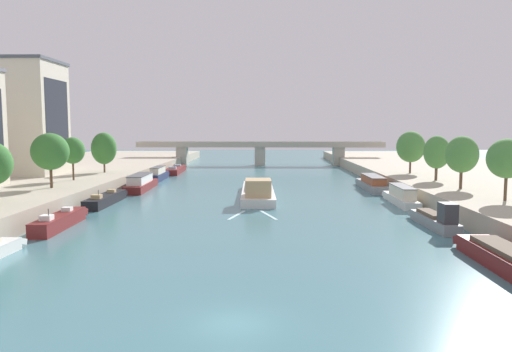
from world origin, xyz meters
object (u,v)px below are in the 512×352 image
(moored_boat_left_second, at_px, (159,174))
(tree_left_distant, at_px, (73,151))
(moored_boat_right_upstream, at_px, (401,196))
(bridge_far, at_px, (260,150))
(barge_midriver, at_px, (258,191))
(tree_left_third, at_px, (104,148))
(moored_boat_left_midway, at_px, (141,183))
(tree_right_third, at_px, (507,159))
(tree_right_by_lamp, at_px, (411,147))
(tree_right_distant, at_px, (462,154))
(tree_right_far, at_px, (437,152))
(moored_boat_left_lone, at_px, (176,170))
(moored_boat_right_downstream, at_px, (372,184))
(moored_boat_left_far, at_px, (60,221))
(moored_boat_right_second, at_px, (436,219))
(tree_left_midway, at_px, (50,152))
(moored_boat_left_near, at_px, (106,199))

(moored_boat_left_second, height_order, tree_left_distant, tree_left_distant)
(moored_boat_right_upstream, relative_size, bridge_far, 0.19)
(moored_boat_right_upstream, bearing_deg, tree_left_distant, 170.34)
(barge_midriver, height_order, tree_left_third, tree_left_third)
(moored_boat_left_midway, height_order, tree_right_third, tree_right_third)
(tree_left_distant, height_order, tree_right_by_lamp, tree_right_by_lamp)
(moored_boat_left_midway, relative_size, moored_boat_right_upstream, 1.15)
(moored_boat_right_upstream, xyz_separation_m, tree_right_distant, (7.15, -1.24, 5.54))
(moored_boat_left_midway, xyz_separation_m, tree_left_distant, (-8.49, -6.01, 5.53))
(barge_midriver, height_order, tree_right_far, tree_right_far)
(bridge_far, bearing_deg, barge_midriver, -89.57)
(tree_left_distant, relative_size, bridge_far, 0.10)
(tree_right_by_lamp, bearing_deg, tree_right_third, -88.64)
(moored_boat_right_upstream, bearing_deg, moored_boat_left_lone, 130.67)
(moored_boat_right_downstream, xyz_separation_m, bridge_far, (-18.77, 51.87, 3.10))
(moored_boat_left_far, bearing_deg, moored_boat_right_second, 1.24)
(barge_midriver, xyz_separation_m, moored_boat_left_midway, (-18.94, 8.41, 0.11))
(moored_boat_right_second, distance_m, tree_left_distant, 51.28)
(moored_boat_right_downstream, relative_size, tree_right_by_lamp, 2.08)
(moored_boat_left_second, height_order, tree_right_third, tree_right_third)
(tree_right_third, distance_m, tree_right_far, 20.25)
(moored_boat_left_far, xyz_separation_m, moored_boat_left_midway, (0.42, 29.78, 0.36))
(moored_boat_left_far, relative_size, tree_left_midway, 1.57)
(tree_right_third, bearing_deg, moored_boat_right_downstream, 107.30)
(tree_left_distant, relative_size, tree_left_third, 0.92)
(moored_boat_right_upstream, height_order, tree_left_midway, tree_left_midway)
(tree_left_midway, bearing_deg, moored_boat_right_second, -16.98)
(moored_boat_left_far, relative_size, moored_boat_right_upstream, 0.89)
(moored_boat_left_lone, bearing_deg, tree_right_by_lamp, -28.12)
(tree_left_distant, xyz_separation_m, tree_left_third, (0.38, 12.69, -0.21))
(moored_boat_left_near, relative_size, tree_left_distant, 1.97)
(barge_midriver, xyz_separation_m, moored_boat_left_near, (-19.76, -6.23, -0.31))
(tree_right_distant, relative_size, bridge_far, 0.10)
(tree_left_third, xyz_separation_m, tree_right_third, (53.63, -32.05, 0.30))
(moored_boat_left_near, distance_m, tree_left_midway, 9.27)
(tree_left_distant, relative_size, tree_right_third, 0.97)
(tree_right_third, bearing_deg, tree_right_far, 90.73)
(tree_left_distant, bearing_deg, tree_right_far, 0.95)
(moored_boat_left_second, relative_size, tree_right_far, 1.77)
(moored_boat_left_lone, height_order, tree_right_by_lamp, tree_right_by_lamp)
(barge_midriver, xyz_separation_m, moored_boat_right_upstream, (18.81, -5.47, 0.07))
(moored_boat_left_far, relative_size, moored_boat_left_near, 0.88)
(tree_right_distant, bearing_deg, tree_right_third, -86.56)
(tree_right_distant, relative_size, tree_right_far, 1.02)
(bridge_far, bearing_deg, tree_left_third, -119.86)
(tree_left_midway, relative_size, tree_left_third, 1.02)
(moored_boat_left_lone, xyz_separation_m, tree_right_distant, (44.96, -45.24, 5.95))
(moored_boat_left_midway, relative_size, moored_boat_right_second, 1.39)
(moored_boat_left_second, bearing_deg, moored_boat_right_upstream, -36.77)
(tree_right_third, height_order, tree_right_by_lamp, tree_right_by_lamp)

